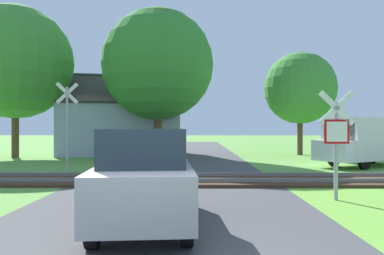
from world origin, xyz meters
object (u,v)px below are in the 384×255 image
object	(u,v)px
parked_car	(145,177)
tree_center	(158,65)
crossing_sign_far	(67,121)
tree_left	(15,62)
tree_right	(300,88)
mail_truck	(366,140)
house	(119,126)
stop_sign_near	(336,137)

from	to	relation	value
parked_car	tree_center	bearing A→B (deg)	90.28
crossing_sign_far	tree_left	distance (m)	9.81
tree_right	mail_truck	distance (m)	7.90
crossing_sign_far	mail_truck	world-z (taller)	crossing_sign_far
tree_right	mail_truck	size ratio (longest dim) A/B	1.30
tree_center	parked_car	size ratio (longest dim) A/B	2.17
house	tree_right	xyz separation A→B (m)	(12.02, -0.83, 2.49)
parked_car	stop_sign_near	bearing A→B (deg)	23.33
crossing_sign_far	house	bearing A→B (deg)	75.06
crossing_sign_far	tree_right	distance (m)	15.54
house	tree_right	world-z (taller)	tree_right
tree_left	mail_truck	size ratio (longest dim) A/B	1.75
crossing_sign_far	parked_car	xyz separation A→B (m)	(4.18, -7.95, -1.18)
crossing_sign_far	parked_car	world-z (taller)	crossing_sign_far
mail_truck	tree_left	bearing A→B (deg)	44.49
tree_center	parked_car	bearing A→B (deg)	-85.17
tree_center	tree_left	bearing A→B (deg)	-177.76
stop_sign_near	tree_center	xyz separation A→B (m)	(-5.73, 13.17, 4.01)
house	tree_left	size ratio (longest dim) A/B	0.98
tree_right	crossing_sign_far	bearing A→B (deg)	-141.20
tree_left	mail_truck	bearing A→B (deg)	-14.41
tree_center	tree_right	size ratio (longest dim) A/B	1.33
crossing_sign_far	parked_car	distance (m)	9.06
crossing_sign_far	mail_truck	size ratio (longest dim) A/B	0.70
mail_truck	parked_car	size ratio (longest dim) A/B	1.25
crossing_sign_far	tree_right	world-z (taller)	tree_right
crossing_sign_far	stop_sign_near	bearing A→B (deg)	-48.29
house	stop_sign_near	bearing A→B (deg)	-72.80
stop_sign_near	crossing_sign_far	distance (m)	10.28
crossing_sign_far	mail_truck	distance (m)	13.27
crossing_sign_far	tree_right	xyz separation A→B (m)	(11.98, 9.63, 2.29)
stop_sign_near	parked_car	bearing A→B (deg)	32.41
stop_sign_near	crossing_sign_far	xyz separation A→B (m)	(-8.60, 5.61, 0.51)
stop_sign_near	tree_right	distance (m)	15.86
stop_sign_near	tree_center	world-z (taller)	tree_center
stop_sign_near	tree_center	size ratio (longest dim) A/B	0.30
house	mail_truck	world-z (taller)	house
stop_sign_near	tree_center	bearing A→B (deg)	-61.95
tree_center	crossing_sign_far	bearing A→B (deg)	-110.79
house	tree_left	distance (m)	7.44
parked_car	tree_right	bearing A→B (deg)	61.53
tree_center	house	bearing A→B (deg)	135.06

